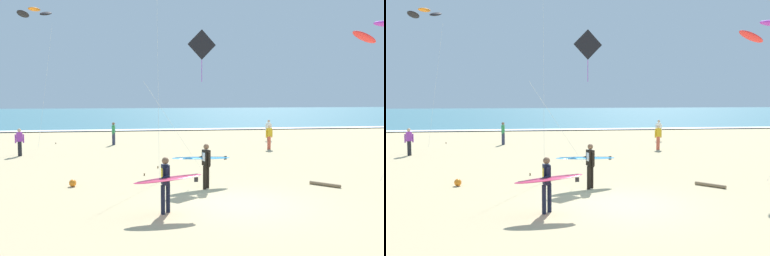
# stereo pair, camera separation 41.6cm
# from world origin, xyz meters

# --- Properties ---
(ground_plane) EXTENTS (160.00, 160.00, 0.00)m
(ground_plane) POSITION_xyz_m (0.00, 0.00, 0.00)
(ground_plane) COLOR tan
(ocean_water) EXTENTS (160.00, 60.00, 0.08)m
(ocean_water) POSITION_xyz_m (0.00, 57.07, 0.04)
(ocean_water) COLOR teal
(ocean_water) RESTS_ON ground
(shoreline_foam) EXTENTS (160.00, 1.59, 0.01)m
(shoreline_foam) POSITION_xyz_m (0.00, 27.37, 0.09)
(shoreline_foam) COLOR white
(shoreline_foam) RESTS_ON ocean_water
(surfer_lead) EXTENTS (2.08, 1.03, 1.71)m
(surfer_lead) POSITION_xyz_m (-2.48, -0.90, 1.04)
(surfer_lead) COLOR black
(surfer_lead) RESTS_ON ground
(surfer_trailing) EXTENTS (2.57, 1.34, 1.71)m
(surfer_trailing) POSITION_xyz_m (-0.79, 2.48, 1.05)
(surfer_trailing) COLOR black
(surfer_trailing) RESTS_ON ground
(kite_arc_amber_near) EXTENTS (2.33, 3.42, 8.99)m
(kite_arc_amber_near) POSITION_xyz_m (-9.57, 14.78, 8.68)
(kite_arc_amber_near) COLOR black
(kite_arc_amber_near) RESTS_ON ground
(kite_diamond_charcoal_mid) EXTENTS (3.32, 0.70, 6.46)m
(kite_diamond_charcoal_mid) POSITION_xyz_m (-0.42, 5.63, 5.63)
(kite_diamond_charcoal_mid) COLOR black
(kite_diamond_charcoal_mid) RESTS_ON ground
(bystander_yellow_top) EXTENTS (0.49, 0.26, 1.59)m
(bystander_yellow_top) POSITION_xyz_m (5.19, 12.62, 0.81)
(bystander_yellow_top) COLOR #D8593F
(bystander_yellow_top) RESTS_ON ground
(bystander_white_top) EXTENTS (0.49, 0.23, 1.59)m
(bystander_white_top) POSITION_xyz_m (6.77, 17.46, 0.81)
(bystander_white_top) COLOR #4C3D2D
(bystander_white_top) RESTS_ON ground
(bystander_purple_top) EXTENTS (0.48, 0.27, 1.59)m
(bystander_purple_top) POSITION_xyz_m (-9.95, 11.82, 0.81)
(bystander_purple_top) COLOR black
(bystander_purple_top) RESTS_ON ground
(bystander_green_top) EXTENTS (0.22, 0.50, 1.59)m
(bystander_green_top) POSITION_xyz_m (-4.85, 16.36, 0.81)
(bystander_green_top) COLOR #2D334C
(bystander_green_top) RESTS_ON ground
(beach_ball) EXTENTS (0.28, 0.28, 0.28)m
(beach_ball) POSITION_xyz_m (-5.80, 3.33, 0.14)
(beach_ball) COLOR orange
(beach_ball) RESTS_ON ground
(driftwood_log) EXTENTS (0.94, 0.96, 0.13)m
(driftwood_log) POSITION_xyz_m (3.93, 2.07, 0.07)
(driftwood_log) COLOR #846B4C
(driftwood_log) RESTS_ON ground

